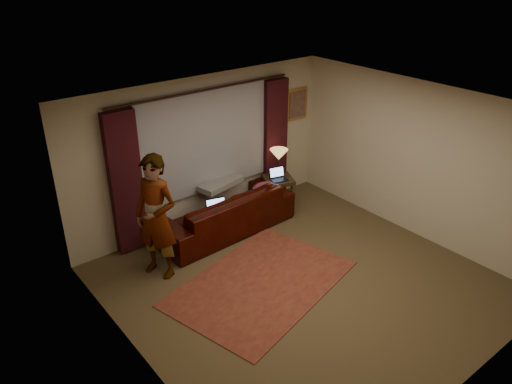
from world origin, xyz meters
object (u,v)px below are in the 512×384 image
(tiffany_lamp, at_px, (279,163))
(person, at_px, (156,217))
(end_table, at_px, (278,192))
(sofa, at_px, (224,205))
(laptop_table, at_px, (279,174))
(laptop_sofa, at_px, (218,209))

(tiffany_lamp, relative_size, person, 0.28)
(end_table, xyz_separation_m, person, (-2.77, -0.51, 0.65))
(sofa, height_order, end_table, sofa)
(sofa, bearing_deg, tiffany_lamp, -176.08)
(end_table, distance_m, person, 2.89)
(tiffany_lamp, bearing_deg, sofa, -173.51)
(tiffany_lamp, distance_m, person, 2.88)
(sofa, relative_size, laptop_table, 7.50)
(sofa, height_order, laptop_table, sofa)
(sofa, distance_m, laptop_table, 1.26)
(laptop_sofa, height_order, tiffany_lamp, tiffany_lamp)
(person, bearing_deg, laptop_sofa, 74.65)
(laptop_sofa, xyz_separation_m, end_table, (1.58, 0.33, -0.32))
(laptop_table, xyz_separation_m, person, (-2.72, -0.44, 0.25))
(sofa, xyz_separation_m, person, (-1.48, -0.42, 0.45))
(sofa, height_order, person, person)
(laptop_sofa, bearing_deg, person, -155.72)
(laptop_table, relative_size, person, 0.17)
(laptop_table, height_order, person, person)
(laptop_sofa, height_order, end_table, laptop_sofa)
(laptop_sofa, relative_size, laptop_table, 1.15)
(laptop_table, bearing_deg, tiffany_lamp, 67.24)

